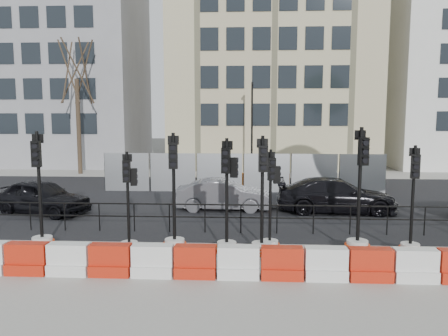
# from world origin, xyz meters

# --- Properties ---
(ground) EXTENTS (120.00, 120.00, 0.00)m
(ground) POSITION_xyz_m (0.00, 0.00, 0.00)
(ground) COLOR #51514C
(ground) RESTS_ON ground
(sidewalk_near) EXTENTS (40.00, 6.00, 0.02)m
(sidewalk_near) POSITION_xyz_m (0.00, -3.00, 0.01)
(sidewalk_near) COLOR gray
(sidewalk_near) RESTS_ON ground
(road) EXTENTS (40.00, 14.00, 0.03)m
(road) POSITION_xyz_m (0.00, 7.00, 0.01)
(road) COLOR black
(road) RESTS_ON ground
(sidewalk_far) EXTENTS (40.00, 4.00, 0.02)m
(sidewalk_far) POSITION_xyz_m (0.00, 16.00, 0.01)
(sidewalk_far) COLOR gray
(sidewalk_far) RESTS_ON ground
(building_grey) EXTENTS (11.00, 9.06, 14.00)m
(building_grey) POSITION_xyz_m (-14.00, 21.99, 7.00)
(building_grey) COLOR gray
(building_grey) RESTS_ON ground
(building_cream) EXTENTS (15.00, 10.06, 18.00)m
(building_cream) POSITION_xyz_m (2.00, 21.99, 9.00)
(building_cream) COLOR #B9B287
(building_cream) RESTS_ON ground
(kerb_railing) EXTENTS (18.00, 0.04, 1.00)m
(kerb_railing) POSITION_xyz_m (0.00, 1.20, 0.69)
(kerb_railing) COLOR black
(kerb_railing) RESTS_ON ground
(heras_fencing) EXTENTS (14.33, 1.72, 2.00)m
(heras_fencing) POSITION_xyz_m (-0.01, 9.80, 0.68)
(heras_fencing) COLOR #999DA2
(heras_fencing) RESTS_ON ground
(lamp_post_far) EXTENTS (0.12, 0.56, 6.00)m
(lamp_post_far) POSITION_xyz_m (0.50, 14.98, 3.22)
(lamp_post_far) COLOR black
(lamp_post_far) RESTS_ON ground
(tree_bare_far) EXTENTS (2.00, 2.00, 9.00)m
(tree_bare_far) POSITION_xyz_m (-11.00, 15.50, 6.65)
(tree_bare_far) COLOR #473828
(tree_bare_far) RESTS_ON ground
(barrier_row) EXTENTS (15.70, 0.50, 0.80)m
(barrier_row) POSITION_xyz_m (-0.00, -2.80, 0.37)
(barrier_row) COLOR red
(barrier_row) RESTS_ON ground
(traffic_signal_a) EXTENTS (0.69, 0.69, 3.49)m
(traffic_signal_a) POSITION_xyz_m (-5.75, -0.99, 0.72)
(traffic_signal_a) COLOR silver
(traffic_signal_a) RESTS_ON ground
(traffic_signal_b) EXTENTS (0.58, 0.58, 2.93)m
(traffic_signal_b) POSITION_xyz_m (-3.14, -1.12, 0.70)
(traffic_signal_b) COLOR silver
(traffic_signal_b) RESTS_ON ground
(traffic_signal_c) EXTENTS (0.68, 0.68, 3.46)m
(traffic_signal_c) POSITION_xyz_m (-1.87, -0.98, 0.71)
(traffic_signal_c) COLOR silver
(traffic_signal_c) RESTS_ON ground
(traffic_signal_d) EXTENTS (0.65, 0.65, 3.32)m
(traffic_signal_d) POSITION_xyz_m (-0.35, -1.14, 0.79)
(traffic_signal_d) COLOR silver
(traffic_signal_d) RESTS_ON ground
(traffic_signal_e) EXTENTS (0.67, 0.67, 3.39)m
(traffic_signal_e) POSITION_xyz_m (0.62, -1.19, 0.70)
(traffic_signal_e) COLOR silver
(traffic_signal_e) RESTS_ON ground
(traffic_signal_f) EXTENTS (0.59, 0.59, 2.99)m
(traffic_signal_f) POSITION_xyz_m (0.87, -0.76, 0.71)
(traffic_signal_f) COLOR silver
(traffic_signal_f) RESTS_ON ground
(traffic_signal_g) EXTENTS (0.71, 0.71, 3.62)m
(traffic_signal_g) POSITION_xyz_m (3.33, -0.90, 0.75)
(traffic_signal_g) COLOR silver
(traffic_signal_g) RESTS_ON ground
(traffic_signal_h) EXTENTS (0.62, 0.62, 3.13)m
(traffic_signal_h) POSITION_xyz_m (4.77, -0.94, 0.65)
(traffic_signal_h) COLOR silver
(traffic_signal_h) RESTS_ON ground
(car_a) EXTENTS (4.00, 5.01, 1.38)m
(car_a) POSITION_xyz_m (-8.03, 3.76, 0.69)
(car_a) COLOR black
(car_a) RESTS_ON ground
(car_b) EXTENTS (1.41, 3.95, 1.30)m
(car_b) POSITION_xyz_m (-0.78, 4.78, 0.65)
(car_b) COLOR #525257
(car_b) RESTS_ON ground
(car_c) EXTENTS (2.23, 4.93, 1.40)m
(car_c) POSITION_xyz_m (3.81, 4.64, 0.70)
(car_c) COLOR black
(car_c) RESTS_ON ground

